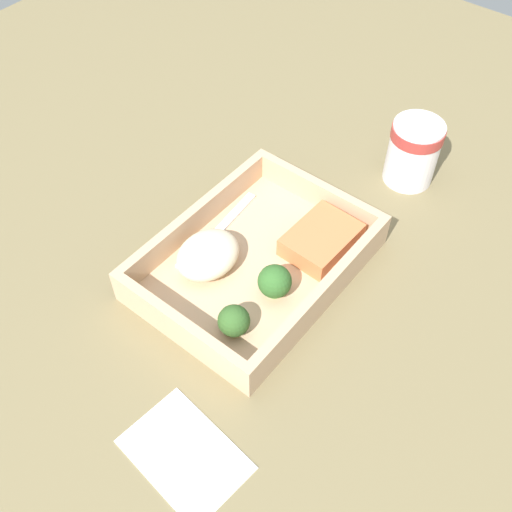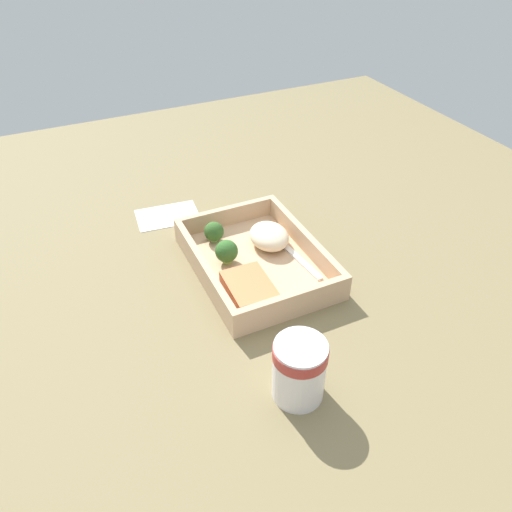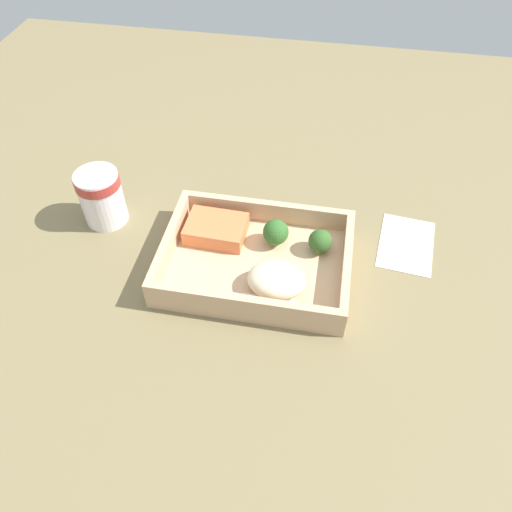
{
  "view_description": "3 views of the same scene",
  "coord_description": "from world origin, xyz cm",
  "views": [
    {
      "loc": [
        36.89,
        29.49,
        59.42
      ],
      "look_at": [
        0.0,
        0.0,
        2.7
      ],
      "focal_mm": 42.0,
      "sensor_mm": 36.0,
      "label": 1
    },
    {
      "loc": [
        -63.07,
        29.59,
        56.64
      ],
      "look_at": [
        0.0,
        0.0,
        2.7
      ],
      "focal_mm": 35.0,
      "sensor_mm": 36.0,
      "label": 2
    },
    {
      "loc": [
        9.16,
        -50.19,
        58.94
      ],
      "look_at": [
        0.0,
        0.0,
        2.7
      ],
      "focal_mm": 35.0,
      "sensor_mm": 36.0,
      "label": 3
    }
  ],
  "objects": [
    {
      "name": "fork",
      "position": [
        -0.11,
        -7.07,
        1.42
      ],
      "size": [
        15.89,
        3.18,
        0.44
      ],
      "color": "white",
      "rests_on": "takeout_tray"
    },
    {
      "name": "takeout_tray",
      "position": [
        0.0,
        0.0,
        0.6
      ],
      "size": [
        28.48,
        20.96,
        1.2
      ],
      "primitive_type": "cube",
      "color": "tan",
      "rests_on": "ground_plane"
    },
    {
      "name": "broccoli_floret_2",
      "position": [
        2.3,
        4.64,
        3.62
      ],
      "size": [
        4.07,
        4.07,
        4.54
      ],
      "color": "#74A554",
      "rests_on": "takeout_tray"
    },
    {
      "name": "ground_plane",
      "position": [
        0.0,
        0.0,
        -1.0
      ],
      "size": [
        160.0,
        160.0,
        2.0
      ],
      "primitive_type": "cube",
      "color": "olive"
    },
    {
      "name": "mashed_potatoes",
      "position": [
        3.83,
        -4.48,
        3.18
      ],
      "size": [
        8.53,
        6.99,
        3.96
      ],
      "primitive_type": "ellipsoid",
      "color": "beige",
      "rests_on": "takeout_tray"
    },
    {
      "name": "tray_rim",
      "position": [
        0.0,
        0.0,
        3.07
      ],
      "size": [
        28.48,
        20.96,
        3.74
      ],
      "color": "tan",
      "rests_on": "takeout_tray"
    },
    {
      "name": "paper_cup",
      "position": [
        -26.98,
        6.42,
        5.27
      ],
      "size": [
        7.24,
        7.24,
        9.43
      ],
      "color": "white",
      "rests_on": "ground_plane"
    },
    {
      "name": "broccoli_floret_1",
      "position": [
        9.34,
        4.3,
        3.28
      ],
      "size": [
        3.71,
        3.71,
        4.01
      ],
      "color": "#82A95C",
      "rests_on": "takeout_tray"
    },
    {
      "name": "salmon_fillet",
      "position": [
        -7.37,
        4.71,
        2.57
      ],
      "size": [
        9.67,
        7.26,
        2.74
      ],
      "primitive_type": "cube",
      "rotation": [
        0.0,
        0.0,
        -0.03
      ],
      "color": "#DA7443",
      "rests_on": "takeout_tray"
    },
    {
      "name": "receipt_slip",
      "position": [
        23.2,
        9.34,
        0.12
      ],
      "size": [
        9.76,
        13.34,
        0.24
      ],
      "primitive_type": "cube",
      "rotation": [
        0.0,
        0.0,
        -0.11
      ],
      "color": "white",
      "rests_on": "ground_plane"
    }
  ]
}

